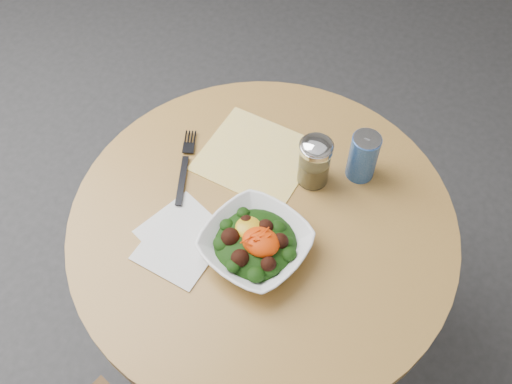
# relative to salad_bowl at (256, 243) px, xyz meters

# --- Properties ---
(ground) EXTENTS (6.00, 6.00, 0.00)m
(ground) POSITION_rel_salad_bowl_xyz_m (-0.02, 0.08, -0.78)
(ground) COLOR #303033
(ground) RESTS_ON ground
(table) EXTENTS (0.90, 0.90, 0.75)m
(table) POSITION_rel_salad_bowl_xyz_m (-0.02, 0.08, -0.23)
(table) COLOR black
(table) RESTS_ON ground
(cloth_napkin) EXTENTS (0.26, 0.24, 0.00)m
(cloth_napkin) POSITION_rel_salad_bowl_xyz_m (-0.13, 0.23, -0.03)
(cloth_napkin) COLOR yellow
(cloth_napkin) RESTS_ON table
(paper_napkins) EXTENTS (0.20, 0.22, 0.00)m
(paper_napkins) POSITION_rel_salad_bowl_xyz_m (-0.16, -0.06, -0.03)
(paper_napkins) COLOR white
(paper_napkins) RESTS_ON table
(salad_bowl) EXTENTS (0.26, 0.26, 0.08)m
(salad_bowl) POSITION_rel_salad_bowl_xyz_m (0.00, 0.00, 0.00)
(salad_bowl) COLOR white
(salad_bowl) RESTS_ON table
(fork) EXTENTS (0.12, 0.22, 0.00)m
(fork) POSITION_rel_salad_bowl_xyz_m (-0.27, 0.13, -0.03)
(fork) COLOR black
(fork) RESTS_ON table
(spice_shaker) EXTENTS (0.08, 0.08, 0.14)m
(spice_shaker) POSITION_rel_salad_bowl_xyz_m (0.03, 0.24, 0.04)
(spice_shaker) COLOR silver
(spice_shaker) RESTS_ON table
(beverage_can) EXTENTS (0.07, 0.07, 0.13)m
(beverage_can) POSITION_rel_salad_bowl_xyz_m (0.12, 0.31, 0.03)
(beverage_can) COLOR #0D3794
(beverage_can) RESTS_ON table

